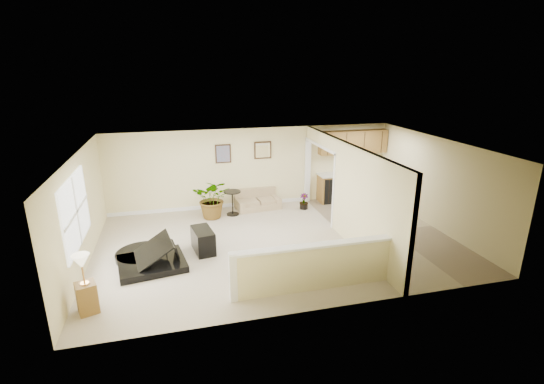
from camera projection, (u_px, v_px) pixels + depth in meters
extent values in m
plane|color=beige|center=(278.00, 243.00, 10.08)|extent=(9.00, 9.00, 0.00)
cube|color=beige|center=(253.00, 167.00, 12.47)|extent=(9.00, 0.04, 2.50)
cube|color=beige|center=(322.00, 248.00, 6.93)|extent=(9.00, 0.04, 2.50)
cube|color=beige|center=(81.00, 212.00, 8.65)|extent=(0.04, 6.00, 2.50)
cube|color=beige|center=(437.00, 184.00, 10.75)|extent=(0.04, 6.00, 2.50)
cube|color=silver|center=(278.00, 146.00, 9.32)|extent=(9.00, 6.00, 0.04)
cube|color=tan|center=(388.00, 230.00, 10.82)|extent=(2.70, 6.00, 0.01)
cube|color=beige|center=(367.00, 206.00, 9.01)|extent=(0.12, 3.60, 2.50)
cube|color=beige|center=(322.00, 139.00, 11.44)|extent=(0.12, 2.35, 0.40)
cube|color=beige|center=(315.00, 268.00, 7.85)|extent=(3.30, 0.12, 0.95)
cube|color=white|center=(316.00, 246.00, 7.70)|extent=(3.40, 0.22, 0.05)
cube|color=white|center=(233.00, 277.00, 7.45)|extent=(0.14, 0.14, 1.00)
cube|color=white|center=(75.00, 211.00, 8.13)|extent=(0.05, 2.15, 1.45)
cube|color=#382414|center=(223.00, 154.00, 12.07)|extent=(0.48, 0.03, 0.58)
cube|color=#7E5067|center=(223.00, 154.00, 12.05)|extent=(0.40, 0.01, 0.50)
cube|color=#382414|center=(263.00, 150.00, 12.35)|extent=(0.55, 0.03, 0.55)
cube|color=white|center=(263.00, 150.00, 12.33)|extent=(0.46, 0.01, 0.46)
cube|color=olive|center=(352.00, 187.00, 13.21)|extent=(2.30, 0.60, 0.90)
cube|color=beige|center=(353.00, 173.00, 13.07)|extent=(2.36, 0.65, 0.04)
cube|color=black|center=(330.00, 189.00, 13.02)|extent=(0.60, 0.60, 0.84)
cube|color=olive|center=(353.00, 142.00, 12.86)|extent=(2.30, 0.35, 0.75)
cube|color=black|center=(149.00, 236.00, 8.65)|extent=(1.61, 1.44, 0.30)
cylinder|color=black|center=(143.00, 227.00, 9.12)|extent=(1.22, 1.22, 0.30)
cube|color=white|center=(188.00, 233.00, 8.86)|extent=(0.37, 1.01, 0.02)
cube|color=black|center=(143.00, 223.00, 8.64)|extent=(1.29, 1.30, 0.67)
cube|color=black|center=(203.00, 240.00, 9.55)|extent=(0.56, 0.90, 0.56)
cube|color=tan|center=(258.00, 202.00, 12.48)|extent=(1.43, 0.91, 0.38)
cube|color=tan|center=(256.00, 188.00, 12.63)|extent=(1.37, 0.32, 0.40)
cube|color=tan|center=(239.00, 196.00, 12.26)|extent=(0.24, 0.78, 0.14)
cube|color=tan|center=(276.00, 193.00, 12.54)|extent=(0.24, 0.78, 0.14)
cylinder|color=black|center=(233.00, 214.00, 11.98)|extent=(0.37, 0.37, 0.03)
cylinder|color=black|center=(233.00, 203.00, 11.87)|extent=(0.04, 0.04, 0.72)
cylinder|color=black|center=(232.00, 192.00, 11.76)|extent=(0.52, 0.52, 0.03)
cylinder|color=black|center=(214.00, 214.00, 11.73)|extent=(0.34, 0.34, 0.24)
imported|color=#1C5319|center=(213.00, 198.00, 11.58)|extent=(1.33, 1.24, 1.21)
cylinder|color=black|center=(304.00, 206.00, 12.45)|extent=(0.26, 0.26, 0.18)
imported|color=#1C5319|center=(304.00, 201.00, 12.40)|extent=(0.32, 0.32, 0.50)
cube|color=olive|center=(87.00, 298.00, 7.16)|extent=(0.43, 0.43, 0.58)
cylinder|color=#CC8E44|center=(85.00, 283.00, 7.07)|extent=(0.16, 0.16, 0.02)
cylinder|color=#CC8E44|center=(83.00, 274.00, 7.01)|extent=(0.03, 0.03, 0.39)
cone|color=#FFF2D0|center=(81.00, 261.00, 6.94)|extent=(0.31, 0.31, 0.25)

